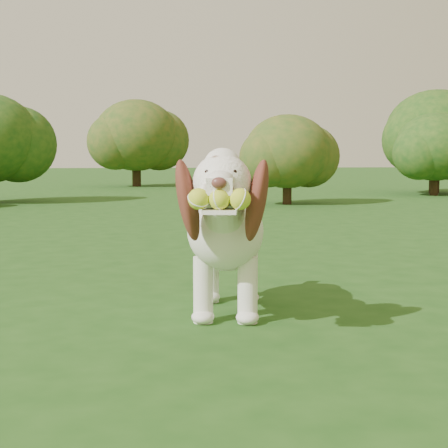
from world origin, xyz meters
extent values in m
plane|color=#1D4914|center=(0.00, 0.00, 0.00)|extent=(80.00, 80.00, 0.00)
ellipsoid|color=white|center=(0.51, -0.15, 0.38)|extent=(0.45, 0.70, 0.35)
ellipsoid|color=white|center=(0.46, -0.39, 0.42)|extent=(0.39, 0.39, 0.34)
ellipsoid|color=white|center=(0.55, 0.08, 0.37)|extent=(0.36, 0.36, 0.31)
cylinder|color=white|center=(0.43, -0.51, 0.50)|extent=(0.22, 0.29, 0.26)
sphere|color=white|center=(0.41, -0.64, 0.63)|extent=(0.28, 0.28, 0.24)
sphere|color=white|center=(0.41, -0.62, 0.70)|extent=(0.18, 0.18, 0.15)
cube|color=white|center=(0.39, -0.77, 0.63)|extent=(0.12, 0.15, 0.06)
ellipsoid|color=#592D28|center=(0.37, -0.84, 0.64)|extent=(0.06, 0.05, 0.04)
cube|color=white|center=(0.38, -0.79, 0.53)|extent=(0.15, 0.17, 0.02)
ellipsoid|color=brown|center=(0.28, -0.61, 0.56)|extent=(0.17, 0.22, 0.37)
ellipsoid|color=brown|center=(0.55, -0.66, 0.56)|extent=(0.16, 0.24, 0.37)
cylinder|color=white|center=(0.57, 0.21, 0.41)|extent=(0.09, 0.17, 0.13)
cylinder|color=white|center=(0.37, -0.35, 0.15)|extent=(0.10, 0.10, 0.30)
cylinder|color=white|center=(0.56, -0.39, 0.15)|extent=(0.10, 0.10, 0.30)
cylinder|color=white|center=(0.45, 0.08, 0.15)|extent=(0.10, 0.10, 0.30)
cylinder|color=white|center=(0.64, 0.04, 0.15)|extent=(0.10, 0.10, 0.30)
sphere|color=yellow|center=(0.30, -0.81, 0.58)|extent=(0.09, 0.09, 0.08)
sphere|color=yellow|center=(0.38, -0.83, 0.58)|extent=(0.09, 0.09, 0.08)
sphere|color=yellow|center=(0.45, -0.84, 0.58)|extent=(0.09, 0.09, 0.08)
cylinder|color=#382314|center=(5.74, 8.88, 0.25)|extent=(0.15, 0.15, 0.50)
ellipsoid|color=#174314|center=(5.74, 8.88, 0.91)|extent=(1.49, 1.49, 1.27)
cylinder|color=#382314|center=(6.11, 9.67, 0.33)|extent=(0.21, 0.21, 0.66)
ellipsoid|color=#174314|center=(6.11, 9.67, 1.21)|extent=(1.98, 1.98, 1.68)
cylinder|color=#382314|center=(0.24, 13.54, 0.34)|extent=(0.21, 0.21, 0.68)
ellipsoid|color=#174314|center=(0.24, 13.54, 1.24)|extent=(2.03, 2.03, 1.73)
cylinder|color=#382314|center=(2.46, 6.95, 0.22)|extent=(0.14, 0.14, 0.44)
ellipsoid|color=#174314|center=(2.46, 6.95, 0.81)|extent=(1.33, 1.33, 1.13)
camera|label=1|loc=(0.04, -3.34, 0.74)|focal=55.00mm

